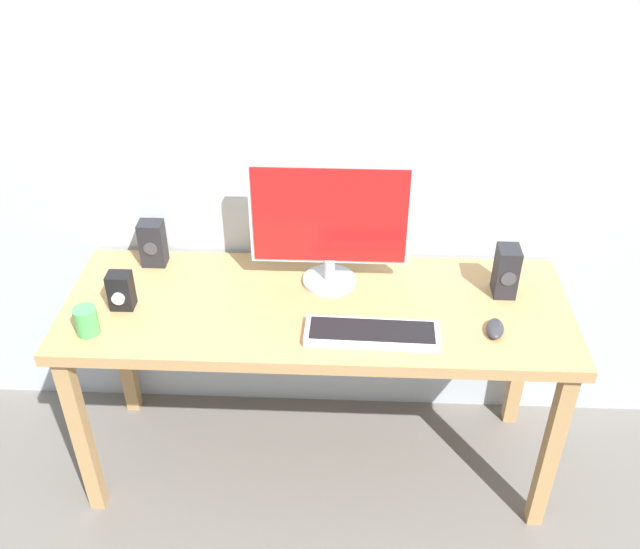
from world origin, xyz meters
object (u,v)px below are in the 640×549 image
at_px(desk, 317,323).
at_px(mouse, 495,329).
at_px(speaker_right, 506,271).
at_px(coffee_mug, 86,321).
at_px(speaker_left, 153,243).
at_px(audio_controller, 121,291).
at_px(keyboard_primary, 372,333).
at_px(monitor, 330,221).

distance_m(desk, mouse, 0.59).
height_order(speaker_right, coffee_mug, speaker_right).
distance_m(desk, speaker_left, 0.66).
xyz_separation_m(speaker_left, audio_controller, (-0.04, -0.27, -0.02)).
bearing_deg(mouse, speaker_right, 84.35).
xyz_separation_m(desk, mouse, (0.57, -0.13, 0.10)).
relative_size(keyboard_primary, mouse, 4.25).
height_order(mouse, speaker_right, speaker_right).
relative_size(desk, monitor, 3.17).
bearing_deg(keyboard_primary, monitor, 115.54).
bearing_deg(speaker_right, monitor, 175.65).
xyz_separation_m(keyboard_primary, coffee_mug, (-0.90, -0.02, 0.03)).
distance_m(mouse, speaker_left, 1.22).
distance_m(speaker_right, coffee_mug, 1.38).
distance_m(audio_controller, coffee_mug, 0.16).
xyz_separation_m(desk, speaker_right, (0.63, 0.09, 0.17)).
bearing_deg(mouse, coffee_mug, -167.40).
bearing_deg(speaker_left, audio_controller, -99.54).
bearing_deg(speaker_left, mouse, -16.62).
xyz_separation_m(desk, keyboard_primary, (0.18, -0.16, 0.09)).
xyz_separation_m(mouse, coffee_mug, (-1.29, -0.06, 0.03)).
bearing_deg(mouse, speaker_left, 173.46).
xyz_separation_m(mouse, speaker_right, (0.06, 0.22, 0.07)).
xyz_separation_m(speaker_right, audio_controller, (-1.28, -0.13, -0.03)).
bearing_deg(audio_controller, desk, 3.85).
distance_m(desk, keyboard_primary, 0.26).
distance_m(speaker_right, audio_controller, 1.28).
relative_size(speaker_right, speaker_left, 1.06).
distance_m(speaker_right, speaker_left, 1.24).
relative_size(monitor, coffee_mug, 5.70).
bearing_deg(keyboard_primary, desk, 137.92).
height_order(mouse, audio_controller, audio_controller).
distance_m(keyboard_primary, coffee_mug, 0.90).
distance_m(desk, coffee_mug, 0.75).
bearing_deg(speaker_right, audio_controller, -173.98).
xyz_separation_m(keyboard_primary, mouse, (0.39, 0.04, 0.00)).
bearing_deg(speaker_left, speaker_right, -6.07).
distance_m(keyboard_primary, mouse, 0.39).
relative_size(mouse, coffee_mug, 1.07).
relative_size(keyboard_primary, speaker_right, 2.38).
height_order(desk, monitor, monitor).
xyz_separation_m(monitor, audio_controller, (-0.68, -0.18, -0.18)).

